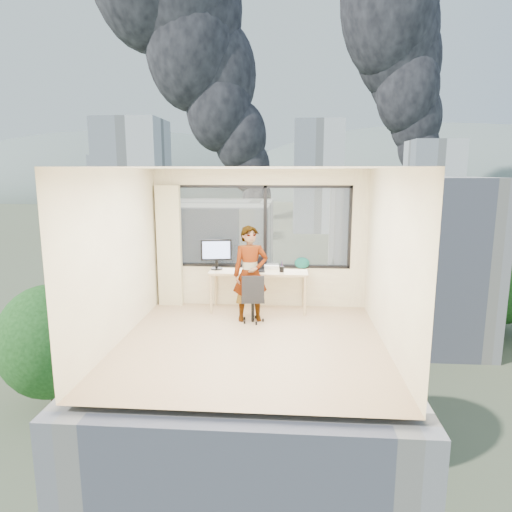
# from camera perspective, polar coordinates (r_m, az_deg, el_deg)

# --- Properties ---
(floor) EXTENTS (4.00, 4.00, 0.01)m
(floor) POSITION_cam_1_polar(r_m,az_deg,el_deg) (6.91, -0.63, -10.97)
(floor) COLOR tan
(floor) RESTS_ON ground
(ceiling) EXTENTS (4.00, 4.00, 0.01)m
(ceiling) POSITION_cam_1_polar(r_m,az_deg,el_deg) (6.42, -0.68, 11.13)
(ceiling) COLOR white
(ceiling) RESTS_ON ground
(wall_front) EXTENTS (4.00, 0.01, 2.60)m
(wall_front) POSITION_cam_1_polar(r_m,az_deg,el_deg) (4.61, -2.82, -5.10)
(wall_front) COLOR beige
(wall_front) RESTS_ON ground
(wall_left) EXTENTS (0.01, 4.00, 2.60)m
(wall_left) POSITION_cam_1_polar(r_m,az_deg,el_deg) (7.00, -17.19, -0.08)
(wall_left) COLOR beige
(wall_left) RESTS_ON ground
(wall_right) EXTENTS (0.01, 4.00, 2.60)m
(wall_right) POSITION_cam_1_polar(r_m,az_deg,el_deg) (6.68, 16.71, -0.57)
(wall_right) COLOR beige
(wall_right) RESTS_ON ground
(window_wall) EXTENTS (3.30, 0.16, 1.55)m
(window_wall) POSITION_cam_1_polar(r_m,az_deg,el_deg) (8.47, 0.85, 3.74)
(window_wall) COLOR black
(window_wall) RESTS_ON ground
(curtain) EXTENTS (0.45, 0.14, 2.30)m
(curtain) POSITION_cam_1_polar(r_m,az_deg,el_deg) (8.70, -10.93, 1.23)
(curtain) COLOR beige
(curtain) RESTS_ON floor
(desk) EXTENTS (1.80, 0.60, 0.75)m
(desk) POSITION_cam_1_polar(r_m,az_deg,el_deg) (8.36, 0.34, -4.38)
(desk) COLOR #C9BB87
(desk) RESTS_ON floor
(chair) EXTENTS (0.49, 0.49, 0.87)m
(chair) POSITION_cam_1_polar(r_m,az_deg,el_deg) (7.69, -0.42, -5.28)
(chair) COLOR black
(chair) RESTS_ON floor
(person) EXTENTS (0.66, 0.50, 1.65)m
(person) POSITION_cam_1_polar(r_m,az_deg,el_deg) (7.69, -0.72, -2.28)
(person) COLOR #2D2D33
(person) RESTS_ON floor
(monitor) EXTENTS (0.58, 0.21, 0.57)m
(monitor) POSITION_cam_1_polar(r_m,az_deg,el_deg) (8.38, -5.06, 0.23)
(monitor) COLOR black
(monitor) RESTS_ON desk
(game_console) EXTENTS (0.30, 0.26, 0.07)m
(game_console) POSITION_cam_1_polar(r_m,az_deg,el_deg) (8.50, 1.94, -1.30)
(game_console) COLOR white
(game_console) RESTS_ON desk
(laptop) EXTENTS (0.40, 0.42, 0.23)m
(laptop) POSITION_cam_1_polar(r_m,az_deg,el_deg) (8.22, -0.15, -1.13)
(laptop) COLOR black
(laptop) RESTS_ON desk
(cellphone) EXTENTS (0.12, 0.07, 0.01)m
(cellphone) POSITION_cam_1_polar(r_m,az_deg,el_deg) (8.16, 0.68, -2.01)
(cellphone) COLOR black
(cellphone) RESTS_ON desk
(pen_cup) EXTENTS (0.09, 0.09, 0.11)m
(pen_cup) POSITION_cam_1_polar(r_m,az_deg,el_deg) (8.17, 3.28, -1.67)
(pen_cup) COLOR black
(pen_cup) RESTS_ON desk
(handbag) EXTENTS (0.29, 0.16, 0.21)m
(handbag) POSITION_cam_1_polar(r_m,az_deg,el_deg) (8.47, 5.86, -0.89)
(handbag) COLOR #0B4444
(handbag) RESTS_ON desk
(exterior_ground) EXTENTS (400.00, 400.00, 0.04)m
(exterior_ground) POSITION_cam_1_polar(r_m,az_deg,el_deg) (127.48, 4.03, 3.24)
(exterior_ground) COLOR #515B3D
(exterior_ground) RESTS_ON ground
(near_bldg_a) EXTENTS (16.00, 12.00, 14.00)m
(near_bldg_a) POSITION_cam_1_polar(r_m,az_deg,el_deg) (38.82, -10.10, -3.69)
(near_bldg_a) COLOR beige
(near_bldg_a) RESTS_ON exterior_ground
(near_bldg_b) EXTENTS (14.00, 13.00, 16.00)m
(near_bldg_b) POSITION_cam_1_polar(r_m,az_deg,el_deg) (46.64, 18.43, -0.40)
(near_bldg_b) COLOR silver
(near_bldg_b) RESTS_ON exterior_ground
(far_tower_a) EXTENTS (14.00, 14.00, 28.00)m
(far_tower_a) POSITION_cam_1_polar(r_m,az_deg,el_deg) (107.48, -15.20, 9.00)
(far_tower_a) COLOR silver
(far_tower_a) RESTS_ON exterior_ground
(far_tower_b) EXTENTS (13.00, 13.00, 30.00)m
(far_tower_b) POSITION_cam_1_polar(r_m,az_deg,el_deg) (126.62, 7.80, 9.93)
(far_tower_b) COLOR silver
(far_tower_b) RESTS_ON exterior_ground
(far_tower_c) EXTENTS (15.00, 15.00, 26.00)m
(far_tower_c) POSITION_cam_1_polar(r_m,az_deg,el_deg) (153.03, 21.45, 8.67)
(far_tower_c) COLOR silver
(far_tower_c) RESTS_ON exterior_ground
(far_tower_d) EXTENTS (16.00, 14.00, 22.00)m
(far_tower_d) POSITION_cam_1_polar(r_m,az_deg,el_deg) (167.80, -17.03, 8.37)
(far_tower_d) COLOR silver
(far_tower_d) RESTS_ON exterior_ground
(hill_a) EXTENTS (288.00, 216.00, 90.00)m
(hill_a) POSITION_cam_1_polar(r_m,az_deg,el_deg) (348.34, -16.09, 7.59)
(hill_a) COLOR slate
(hill_a) RESTS_ON exterior_ground
(hill_b) EXTENTS (300.00, 220.00, 96.00)m
(hill_b) POSITION_cam_1_polar(r_m,az_deg,el_deg) (341.61, 21.41, 7.22)
(hill_b) COLOR slate
(hill_b) RESTS_ON exterior_ground
(tree_a) EXTENTS (7.00, 7.00, 8.00)m
(tree_a) POSITION_cam_1_polar(r_m,az_deg,el_deg) (35.19, -24.61, -11.20)
(tree_a) COLOR #1A4316
(tree_a) RESTS_ON exterior_ground
(tree_b) EXTENTS (7.60, 7.60, 9.00)m
(tree_b) POSITION_cam_1_polar(r_m,az_deg,el_deg) (27.43, 11.50, -15.57)
(tree_b) COLOR #1A4316
(tree_b) RESTS_ON exterior_ground
(tree_c) EXTENTS (8.40, 8.40, 10.00)m
(tree_c) POSITION_cam_1_polar(r_m,az_deg,el_deg) (52.40, 28.38, -3.33)
(tree_c) COLOR #1A4316
(tree_c) RESTS_ON exterior_ground
(smoke_plume_a) EXTENTS (40.00, 24.00, 90.00)m
(smoke_plume_a) POSITION_cam_1_polar(r_m,az_deg,el_deg) (160.93, 0.48, 23.82)
(smoke_plume_a) COLOR black
(smoke_plume_a) RESTS_ON exterior_ground
(smoke_plume_b) EXTENTS (30.00, 18.00, 70.00)m
(smoke_plume_b) POSITION_cam_1_polar(r_m,az_deg,el_deg) (186.22, 22.35, 17.50)
(smoke_plume_b) COLOR black
(smoke_plume_b) RESTS_ON exterior_ground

